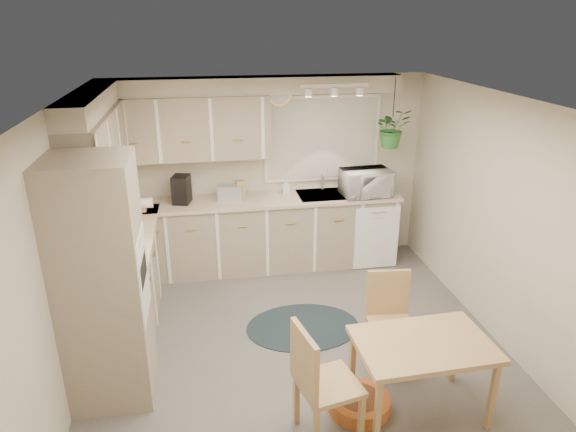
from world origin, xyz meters
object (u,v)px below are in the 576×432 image
at_px(dining_table, 420,377).
at_px(chair_left, 329,381).
at_px(chair_back, 391,324).
at_px(microwave, 366,180).
at_px(pet_bed, 359,403).
at_px(braided_rug, 303,327).

distance_m(dining_table, chair_left, 0.81).
xyz_separation_m(chair_left, chair_back, (0.77, 0.73, -0.04)).
xyz_separation_m(chair_left, microwave, (1.17, 2.86, 0.65)).
bearing_deg(chair_back, dining_table, 97.77).
bearing_deg(pet_bed, microwave, 72.34).
distance_m(chair_left, braided_rug, 1.55).
relative_size(chair_back, braided_rug, 0.75).
xyz_separation_m(dining_table, braided_rug, (-0.69, 1.35, -0.33)).
bearing_deg(chair_left, pet_bed, 110.23).
bearing_deg(dining_table, chair_back, 92.11).
bearing_deg(pet_bed, braided_rug, 100.19).
height_order(chair_back, microwave, microwave).
bearing_deg(dining_table, chair_left, -171.95).
bearing_deg(braided_rug, dining_table, -62.89).
height_order(dining_table, microwave, microwave).
height_order(chair_left, braided_rug, chair_left).
bearing_deg(pet_bed, chair_left, -147.65).
height_order(dining_table, chair_left, chair_left).
distance_m(chair_left, pet_bed, 0.57).
distance_m(dining_table, microwave, 2.89).
height_order(dining_table, braided_rug, dining_table).
bearing_deg(chair_left, chair_back, 121.33).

